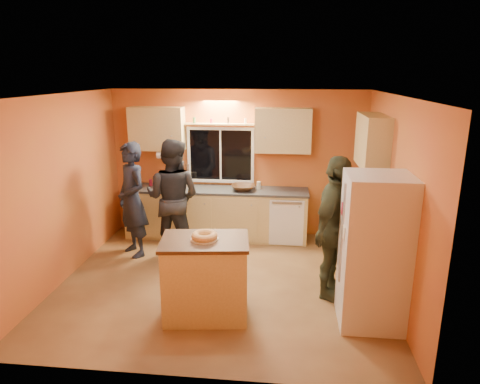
# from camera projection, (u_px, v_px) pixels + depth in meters

# --- Properties ---
(ground) EXTENTS (4.50, 4.50, 0.00)m
(ground) POSITION_uv_depth(u_px,v_px,m) (222.00, 281.00, 6.10)
(ground) COLOR brown
(ground) RESTS_ON ground
(room_shell) EXTENTS (4.54, 4.04, 2.61)m
(room_shell) POSITION_uv_depth(u_px,v_px,m) (233.00, 165.00, 6.04)
(room_shell) COLOR #C25631
(room_shell) RESTS_ON ground
(back_counter) EXTENTS (4.23, 0.62, 0.90)m
(back_counter) POSITION_uv_depth(u_px,v_px,m) (236.00, 214.00, 7.60)
(back_counter) COLOR tan
(back_counter) RESTS_ON ground
(right_counter) EXTENTS (0.62, 1.84, 0.90)m
(right_counter) POSITION_uv_depth(u_px,v_px,m) (358.00, 244.00, 6.26)
(right_counter) COLOR tan
(right_counter) RESTS_ON ground
(refrigerator) EXTENTS (0.72, 0.70, 1.80)m
(refrigerator) POSITION_uv_depth(u_px,v_px,m) (374.00, 251.00, 4.90)
(refrigerator) COLOR silver
(refrigerator) RESTS_ON ground
(island) EXTENTS (1.10, 0.82, 0.99)m
(island) POSITION_uv_depth(u_px,v_px,m) (206.00, 277.00, 5.13)
(island) COLOR tan
(island) RESTS_ON ground
(bundt_pastry) EXTENTS (0.31, 0.31, 0.09)m
(bundt_pastry) POSITION_uv_depth(u_px,v_px,m) (205.00, 236.00, 4.99)
(bundt_pastry) COLOR tan
(bundt_pastry) RESTS_ON island
(person_left) EXTENTS (0.79, 0.79, 1.84)m
(person_left) POSITION_uv_depth(u_px,v_px,m) (132.00, 200.00, 6.79)
(person_left) COLOR black
(person_left) RESTS_ON ground
(person_center) EXTENTS (1.02, 0.85, 1.89)m
(person_center) POSITION_uv_depth(u_px,v_px,m) (173.00, 198.00, 6.83)
(person_center) COLOR black
(person_center) RESTS_ON ground
(person_right) EXTENTS (0.88, 1.20, 1.89)m
(person_right) POSITION_uv_depth(u_px,v_px,m) (334.00, 229.00, 5.47)
(person_right) COLOR #2C3220
(person_right) RESTS_ON ground
(mixing_bowl) EXTENTS (0.41, 0.41, 0.10)m
(mixing_bowl) POSITION_uv_depth(u_px,v_px,m) (243.00, 188.00, 7.41)
(mixing_bowl) COLOR #301F10
(mixing_bowl) RESTS_ON back_counter
(utensil_crock) EXTENTS (0.14, 0.14, 0.17)m
(utensil_crock) POSITION_uv_depth(u_px,v_px,m) (188.00, 183.00, 7.60)
(utensil_crock) COLOR beige
(utensil_crock) RESTS_ON back_counter
(potted_plant) EXTENTS (0.33, 0.31, 0.30)m
(potted_plant) POSITION_uv_depth(u_px,v_px,m) (367.00, 224.00, 5.33)
(potted_plant) COLOR gray
(potted_plant) RESTS_ON right_counter
(red_box) EXTENTS (0.17, 0.14, 0.07)m
(red_box) POSITION_uv_depth(u_px,v_px,m) (352.00, 205.00, 6.51)
(red_box) COLOR maroon
(red_box) RESTS_ON right_counter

